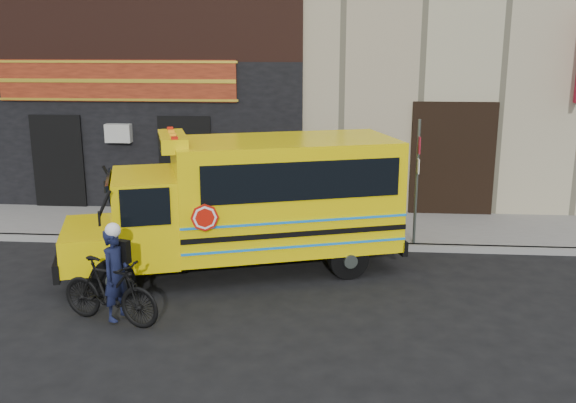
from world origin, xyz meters
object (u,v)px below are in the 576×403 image
(school_bus, at_px, (253,200))
(sign_pole, at_px, (417,179))
(bicycle, at_px, (110,291))
(cyclist, at_px, (116,277))

(school_bus, xyz_separation_m, sign_pole, (3.51, 1.62, 0.16))
(bicycle, xyz_separation_m, cyclist, (0.10, 0.08, 0.22))
(school_bus, height_order, sign_pole, sign_pole)
(school_bus, relative_size, bicycle, 3.76)
(sign_pole, bearing_deg, bicycle, -141.35)
(bicycle, bearing_deg, cyclist, -32.07)
(school_bus, bearing_deg, sign_pole, 24.82)
(school_bus, xyz_separation_m, bicycle, (-2.07, -2.84, -0.93))
(school_bus, relative_size, cyclist, 4.52)
(sign_pole, xyz_separation_m, cyclist, (-5.49, -4.38, -0.87))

